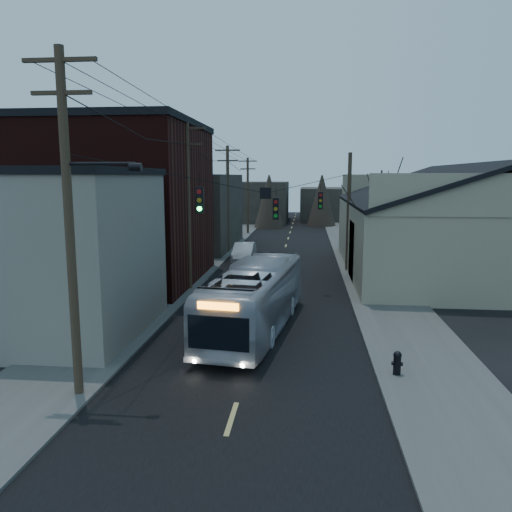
{
  "coord_description": "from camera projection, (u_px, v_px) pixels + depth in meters",
  "views": [
    {
      "loc": [
        2.05,
        -11.16,
        6.84
      ],
      "look_at": [
        -0.4,
        12.69,
        3.0
      ],
      "focal_mm": 35.0,
      "sensor_mm": 36.0,
      "label": 1
    }
  ],
  "objects": [
    {
      "name": "bare_tree",
      "position": [
        379.0,
        230.0,
        30.67
      ],
      "size": [
        0.4,
        0.4,
        7.2
      ],
      "primitive_type": "cone",
      "color": "black",
      "rests_on": "ground"
    },
    {
      "name": "warehouse",
      "position": [
        463.0,
        236.0,
        35.07
      ],
      "size": [
        16.16,
        20.6,
        7.73
      ],
      "color": "gray",
      "rests_on": "ground"
    },
    {
      "name": "building_far_right",
      "position": [
        338.0,
        204.0,
        79.9
      ],
      "size": [
        12.0,
        14.0,
        5.0
      ],
      "primitive_type": "cube",
      "color": "#2D2924",
      "rests_on": "ground"
    },
    {
      "name": "building_left_far",
      "position": [
        187.0,
        211.0,
        48.01
      ],
      "size": [
        9.0,
        14.0,
        7.0
      ],
      "primitive_type": "cube",
      "color": "#2D2924",
      "rests_on": "ground"
    },
    {
      "name": "building_clapboard",
      "position": [
        49.0,
        255.0,
        21.44
      ],
      "size": [
        8.0,
        8.0,
        7.0
      ],
      "primitive_type": "cube",
      "color": "#6F675C",
      "rests_on": "ground"
    },
    {
      "name": "parked_car",
      "position": [
        244.0,
        252.0,
        40.53
      ],
      "size": [
        1.62,
        4.56,
        1.5
      ],
      "primitive_type": "imported",
      "rotation": [
        0.0,
        0.0,
        0.01
      ],
      "color": "#ACB0B4",
      "rests_on": "ground"
    },
    {
      "name": "building_brick",
      "position": [
        119.0,
        205.0,
        32.11
      ],
      "size": [
        10.0,
        12.0,
        10.0
      ],
      "primitive_type": "cube",
      "color": "black",
      "rests_on": "ground"
    },
    {
      "name": "sidewalk_right",
      "position": [
        361.0,
        260.0,
        41.05
      ],
      "size": [
        4.0,
        110.0,
        0.12
      ],
      "primitive_type": "cube",
      "color": "#474744",
      "rests_on": "ground"
    },
    {
      "name": "bus",
      "position": [
        255.0,
        298.0,
        22.1
      ],
      "size": [
        3.94,
        11.02,
        3.0
      ],
      "primitive_type": "imported",
      "rotation": [
        0.0,
        0.0,
        3.01
      ],
      "color": "#ABAEB8",
      "rests_on": "ground"
    },
    {
      "name": "road_surface",
      "position": [
        282.0,
        259.0,
        41.71
      ],
      "size": [
        9.0,
        110.0,
        0.02
      ],
      "primitive_type": "cube",
      "color": "black",
      "rests_on": "ground"
    },
    {
      "name": "building_far_left",
      "position": [
        254.0,
        202.0,
        76.22
      ],
      "size": [
        10.0,
        12.0,
        6.0
      ],
      "primitive_type": "cube",
      "color": "#2D2924",
      "rests_on": "ground"
    },
    {
      "name": "sidewalk_left",
      "position": [
        205.0,
        257.0,
        42.36
      ],
      "size": [
        4.0,
        110.0,
        0.12
      ],
      "primitive_type": "cube",
      "color": "#474744",
      "rests_on": "ground"
    },
    {
      "name": "fire_hydrant",
      "position": [
        397.0,
        362.0,
        17.05
      ],
      "size": [
        0.4,
        0.28,
        0.83
      ],
      "rotation": [
        0.0,
        0.0,
        -0.15
      ],
      "color": "black",
      "rests_on": "sidewalk_right"
    },
    {
      "name": "utility_lines",
      "position": [
        234.0,
        203.0,
        35.49
      ],
      "size": [
        11.24,
        45.28,
        10.5
      ],
      "color": "#382B1E",
      "rests_on": "ground"
    },
    {
      "name": "ground",
      "position": [
        219.0,
        458.0,
        12.25
      ],
      "size": [
        160.0,
        160.0,
        0.0
      ],
      "primitive_type": "plane",
      "color": "black",
      "rests_on": "ground"
    }
  ]
}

